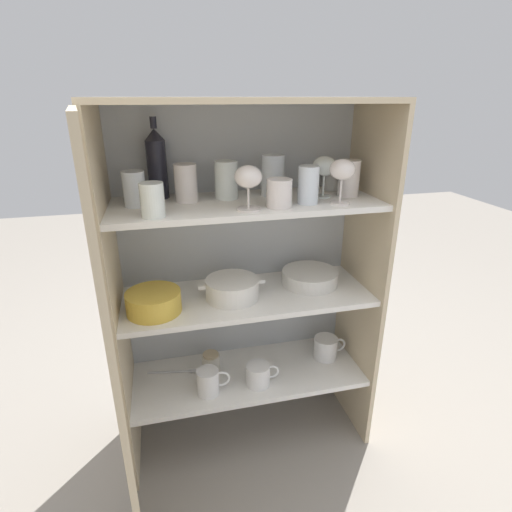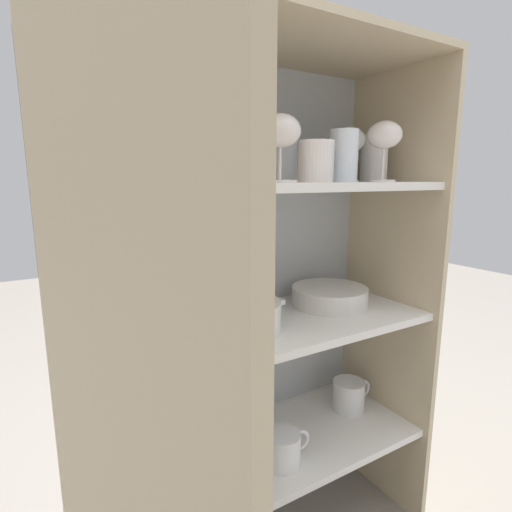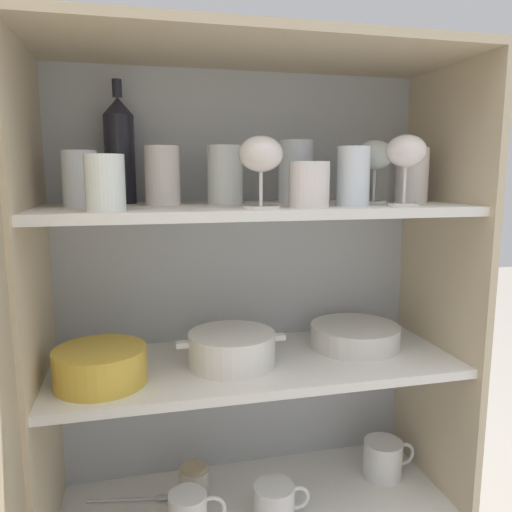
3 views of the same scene
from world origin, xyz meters
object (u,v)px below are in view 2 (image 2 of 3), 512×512
at_px(plate_stack_white, 329,296).
at_px(casserole_dish, 241,316).
at_px(coffee_mug_primary, 215,476).
at_px(mixing_bowl_large, 127,345).
at_px(wine_bottle, 120,127).
at_px(storage_jar, 204,446).

bearing_deg(plate_stack_white, casserole_dish, -171.75).
relative_size(casserole_dish, coffee_mug_primary, 1.95).
relative_size(plate_stack_white, coffee_mug_primary, 1.73).
distance_m(casserole_dish, coffee_mug_primary, 0.37).
xyz_separation_m(casserole_dish, coffee_mug_primary, (-0.11, -0.07, -0.34)).
distance_m(plate_stack_white, coffee_mug_primary, 0.55).
distance_m(mixing_bowl_large, coffee_mug_primary, 0.39).
relative_size(wine_bottle, coffee_mug_primary, 2.15).
xyz_separation_m(wine_bottle, coffee_mug_primary, (0.12, -0.20, -0.78)).
distance_m(plate_stack_white, mixing_bowl_large, 0.60).
bearing_deg(storage_jar, coffee_mug_primary, -101.67).
distance_m(wine_bottle, mixing_bowl_large, 0.47).
bearing_deg(coffee_mug_primary, storage_jar, 78.33).
distance_m(wine_bottle, storage_jar, 0.80).
distance_m(mixing_bowl_large, casserole_dish, 0.28).
xyz_separation_m(plate_stack_white, mixing_bowl_large, (-0.60, -0.08, 0.01)).
distance_m(plate_stack_white, casserole_dish, 0.32).
distance_m(wine_bottle, plate_stack_white, 0.71).
bearing_deg(storage_jar, casserole_dish, -30.58).
bearing_deg(storage_jar, plate_stack_white, -0.59).
bearing_deg(plate_stack_white, mixing_bowl_large, -171.97).
bearing_deg(mixing_bowl_large, plate_stack_white, 8.03).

